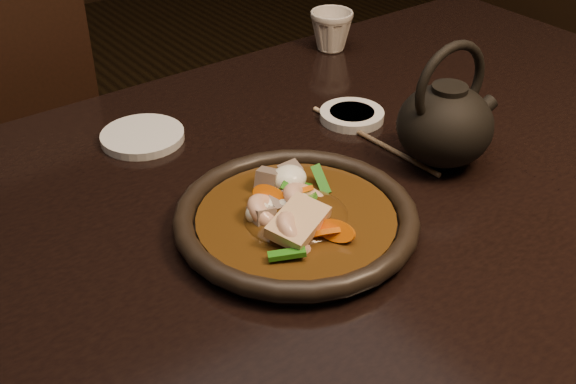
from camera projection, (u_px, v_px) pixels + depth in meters
table at (302, 247)px, 0.99m from camera, size 1.60×0.90×0.75m
plate at (296, 219)px, 0.89m from camera, size 0.30×0.30×0.03m
stirfry at (293, 214)px, 0.89m from camera, size 0.16×0.18×0.06m
soy_dish at (352, 115)px, 1.14m from camera, size 0.10×0.10×0.01m
saucer_right at (143, 136)px, 1.08m from camera, size 0.12×0.12×0.01m
tea_cup at (331, 29)px, 1.35m from camera, size 0.08×0.08×0.08m
chopsticks at (372, 140)px, 1.08m from camera, size 0.02×0.26×0.01m
teapot at (446, 121)px, 0.99m from camera, size 0.16×0.13×0.18m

